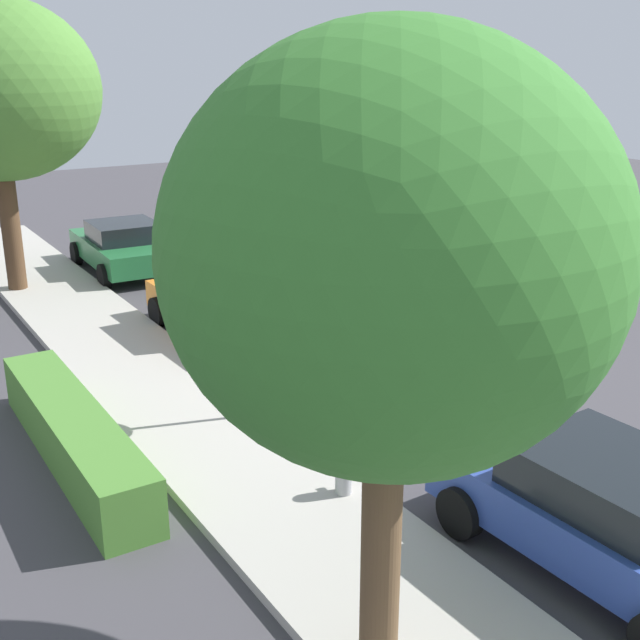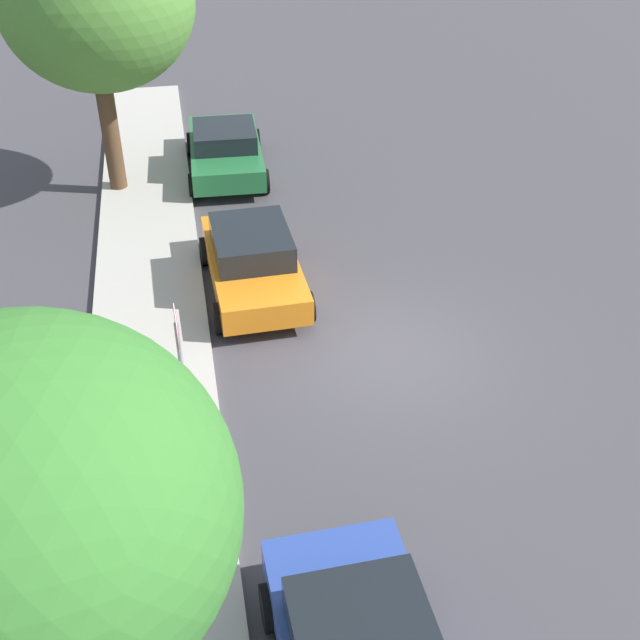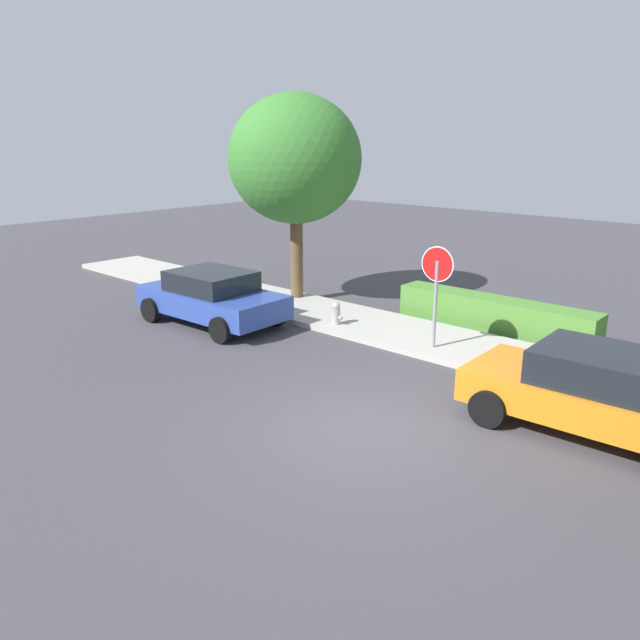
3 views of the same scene
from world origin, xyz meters
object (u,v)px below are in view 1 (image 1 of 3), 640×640
(parked_car_green, at_px, (124,246))
(fire_hydrant, at_px, (343,477))
(parked_car_blue, at_px, (608,511))
(stop_sign, at_px, (237,325))
(parked_car_orange, at_px, (223,302))
(street_tree_mid_block, at_px, (392,255))

(parked_car_green, distance_m, fire_hydrant, 12.96)
(parked_car_blue, bearing_deg, fire_hydrant, 32.54)
(stop_sign, relative_size, parked_car_orange, 0.60)
(parked_car_green, distance_m, street_tree_mid_block, 16.20)
(parked_car_green, bearing_deg, parked_car_blue, -179.11)
(parked_car_blue, relative_size, fire_hydrant, 5.71)
(parked_car_orange, xyz_separation_m, street_tree_mid_block, (-9.51, 2.91, 3.33))
(parked_car_blue, height_order, parked_car_green, parked_car_blue)
(parked_car_blue, bearing_deg, parked_car_orange, 1.24)
(parked_car_green, bearing_deg, fire_hydrant, 173.37)
(stop_sign, relative_size, fire_hydrant, 3.39)
(street_tree_mid_block, relative_size, fire_hydrant, 8.20)
(parked_car_green, xyz_separation_m, street_tree_mid_block, (-15.58, 2.88, 3.36))
(stop_sign, relative_size, street_tree_mid_block, 0.41)
(stop_sign, xyz_separation_m, parked_car_blue, (-5.51, -1.84, -0.94))
(stop_sign, height_order, parked_car_orange, stop_sign)
(parked_car_orange, relative_size, parked_car_green, 0.96)
(parked_car_orange, distance_m, fire_hydrant, 6.98)
(parked_car_orange, bearing_deg, stop_sign, 157.85)
(stop_sign, bearing_deg, street_tree_mid_block, 166.90)
(parked_car_green, height_order, street_tree_mid_block, street_tree_mid_block)
(parked_car_orange, xyz_separation_m, parked_car_blue, (-9.52, -0.21, -0.01))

